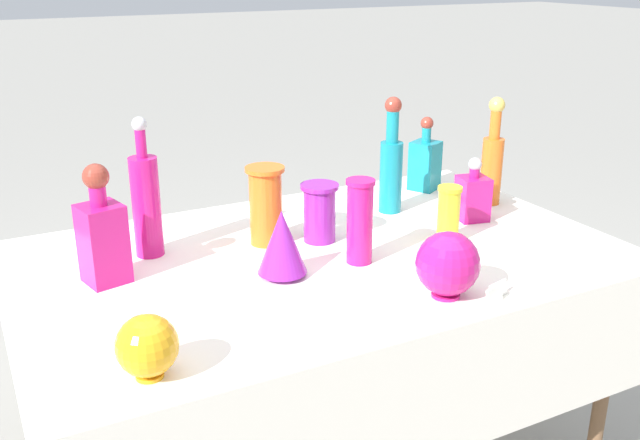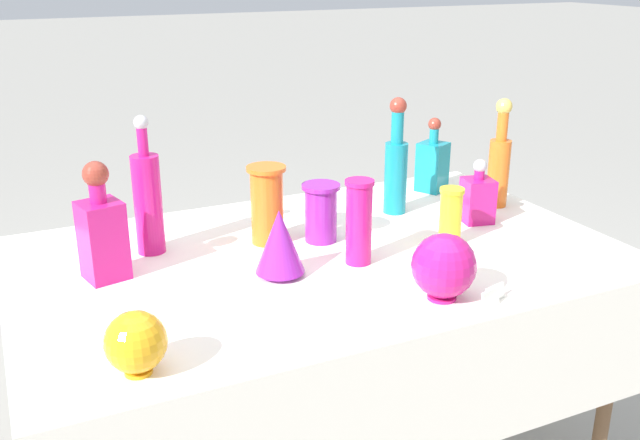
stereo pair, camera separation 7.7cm
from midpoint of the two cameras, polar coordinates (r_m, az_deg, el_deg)
The scene contains 17 objects.
display_table at distance 2.02m, azimuth 1.58°, elevation -4.66°, with size 1.68×1.05×0.76m.
tall_bottle_0 at distance 2.46m, azimuth 15.02°, elevation 4.47°, with size 0.07×0.07×0.36m.
tall_bottle_1 at distance 2.33m, azimuth 7.04°, elevation 4.31°, with size 0.07×0.07×0.38m.
tall_bottle_2 at distance 2.03m, azimuth -12.57°, elevation 1.58°, with size 0.08×0.08×0.39m.
square_decanter_0 at distance 1.90m, azimuth -15.95°, elevation -0.90°, with size 0.12×0.12×0.32m.
square_decanter_1 at distance 2.59m, azimuth 9.83°, elevation 4.48°, with size 0.12×0.12×0.27m.
square_decanter_2 at distance 2.31m, azimuth 13.42°, elevation 1.74°, with size 0.11×0.11×0.20m.
slender_vase_0 at distance 2.11m, azimuth 11.45°, elevation 0.46°, with size 0.07×0.07×0.17m.
slender_vase_1 at distance 2.07m, azimuth -3.21°, elevation 1.41°, with size 0.11×0.11×0.23m.
slender_vase_2 at distance 1.93m, azimuth 4.27°, elevation 0.01°, with size 0.08×0.08×0.24m.
slender_vase_3 at distance 2.09m, azimuth 1.13°, elevation 0.77°, with size 0.11×0.11×0.17m.
fluted_vase_0 at distance 1.85m, azimuth -2.07°, elevation -1.77°, with size 0.13×0.13×0.18m.
round_bowl_0 at distance 1.76m, azimuth 11.11°, elevation -3.64°, with size 0.16×0.16×0.17m.
round_bowl_1 at distance 1.47m, azimuth -13.06°, elevation -9.52°, with size 0.13×0.13×0.13m.
price_tag_left at distance 1.77m, azimuth 14.71°, elevation -6.12°, with size 0.06×0.01×0.04m, color white.
price_tag_center at distance 1.81m, azimuth 15.04°, elevation -5.65°, with size 0.06×0.01×0.04m, color white.
cardboard_box_behind_left at distance 3.09m, azimuth -5.70°, elevation -5.81°, with size 0.43×0.40×0.48m.
Camera 2 is at (-0.79, -1.69, 1.55)m, focal length 40.00 mm.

